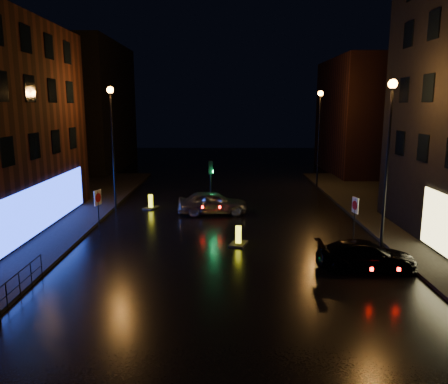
{
  "coord_description": "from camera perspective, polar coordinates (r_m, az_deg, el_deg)",
  "views": [
    {
      "loc": [
        -0.25,
        -15.46,
        7.11
      ],
      "look_at": [
        -0.28,
        6.36,
        2.8
      ],
      "focal_mm": 35.0,
      "sensor_mm": 36.0,
      "label": 1
    }
  ],
  "objects": [
    {
      "name": "road_sign_right",
      "position": [
        23.55,
        16.74,
        -2.17
      ],
      "size": [
        0.18,
        0.6,
        2.49
      ],
      "rotation": [
        0.0,
        0.0,
        3.35
      ],
      "color": "black",
      "rests_on": "ground"
    },
    {
      "name": "ground",
      "position": [
        17.02,
        0.94,
        -13.52
      ],
      "size": [
        120.0,
        120.0,
        0.0
      ],
      "primitive_type": "plane",
      "color": "black",
      "rests_on": "ground"
    },
    {
      "name": "bollard_near",
      "position": [
        22.88,
        1.89,
        -6.36
      ],
      "size": [
        1.08,
        1.33,
        1.01
      ],
      "rotation": [
        0.0,
        0.0,
        -0.31
      ],
      "color": "black",
      "rests_on": "ground"
    },
    {
      "name": "bollard_far",
      "position": [
        31.18,
        -9.54,
        -1.75
      ],
      "size": [
        1.11,
        1.34,
        1.0
      ],
      "rotation": [
        0.0,
        0.0,
        -0.36
      ],
      "color": "black",
      "rests_on": "ground"
    },
    {
      "name": "street_lamp_lfar",
      "position": [
        30.45,
        -14.42,
        7.91
      ],
      "size": [
        0.44,
        0.44,
        8.37
      ],
      "color": "black",
      "rests_on": "ground"
    },
    {
      "name": "guard_railing",
      "position": [
        17.6,
        -26.6,
        -11.29
      ],
      "size": [
        0.05,
        6.04,
        1.0
      ],
      "color": "black",
      "rests_on": "ground"
    },
    {
      "name": "street_lamp_rnear",
      "position": [
        22.98,
        20.73,
        6.59
      ],
      "size": [
        0.44,
        0.44,
        8.37
      ],
      "color": "black",
      "rests_on": "ground"
    },
    {
      "name": "silver_hatchback",
      "position": [
        29.11,
        -1.53,
        -1.39
      ],
      "size": [
        4.73,
        2.24,
        1.56
      ],
      "primitive_type": "imported",
      "rotation": [
        0.0,
        0.0,
        1.66
      ],
      "color": "#929498",
      "rests_on": "ground"
    },
    {
      "name": "street_lamp_rfar",
      "position": [
        38.35,
        12.33,
        8.6
      ],
      "size": [
        0.44,
        0.44,
        8.37
      ],
      "color": "black",
      "rests_on": "ground"
    },
    {
      "name": "traffic_signal",
      "position": [
        30.21,
        -1.73,
        -1.47
      ],
      "size": [
        1.4,
        2.4,
        3.45
      ],
      "color": "black",
      "rests_on": "ground"
    },
    {
      "name": "dark_sedan",
      "position": [
        20.41,
        18.05,
        -7.91
      ],
      "size": [
        4.41,
        1.94,
        1.26
      ],
      "primitive_type": "imported",
      "rotation": [
        0.0,
        0.0,
        1.53
      ],
      "color": "black",
      "rests_on": "ground"
    },
    {
      "name": "road_sign_left",
      "position": [
        25.01,
        -16.15,
        -1.21
      ],
      "size": [
        0.25,
        0.61,
        2.59
      ],
      "rotation": [
        0.0,
        0.0,
        -0.32
      ],
      "color": "black",
      "rests_on": "ground"
    },
    {
      "name": "building_far_right",
      "position": [
        49.87,
        18.13,
        9.35
      ],
      "size": [
        8.0,
        14.0,
        12.0
      ],
      "primitive_type": "cube",
      "color": "black",
      "rests_on": "ground"
    },
    {
      "name": "building_far_left",
      "position": [
        52.86,
        -17.56,
        10.54
      ],
      "size": [
        8.0,
        16.0,
        14.0
      ],
      "primitive_type": "cube",
      "color": "black",
      "rests_on": "ground"
    }
  ]
}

